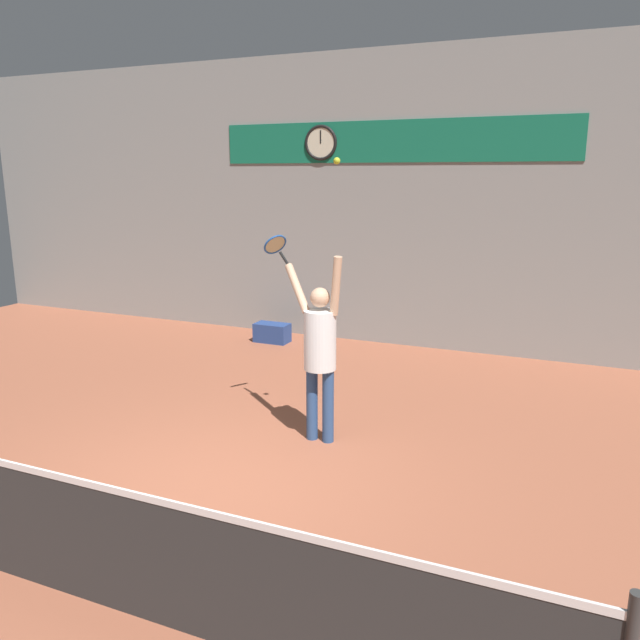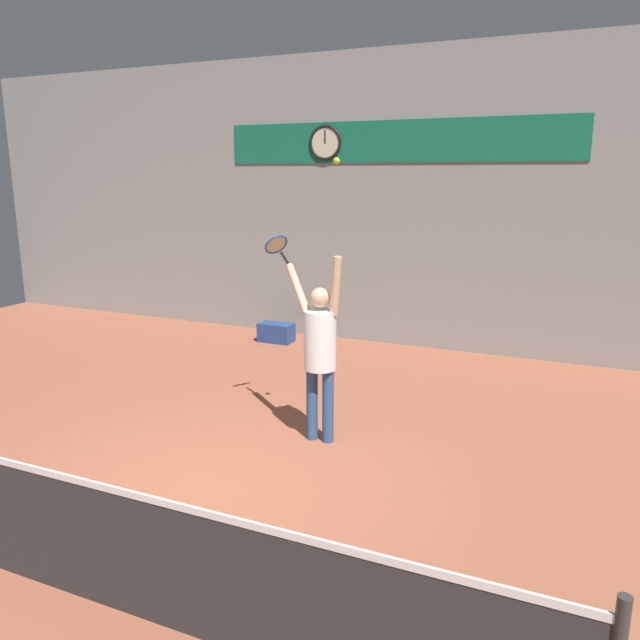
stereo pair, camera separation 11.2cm
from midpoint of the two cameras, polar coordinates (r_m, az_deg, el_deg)
The scene contains 9 objects.
ground_plane at distance 6.19m, azimuth -11.46°, elevation -15.73°, with size 18.00×18.00×0.00m, color #9E563D.
back_wall at distance 10.96m, azimuth 6.93°, elevation 10.67°, with size 18.00×0.10×5.00m.
sponsor_banner at distance 10.91m, azimuth 6.98°, elevation 15.91°, with size 6.15×0.02×0.69m.
scoreboard_clock at distance 11.31m, azimuth 0.78°, elevation 15.90°, with size 0.61×0.06×0.61m.
court_net at distance 5.00m, azimuth -21.90°, elevation -17.44°, with size 7.19×0.07×1.06m.
tennis_player at distance 6.90m, azimuth 0.44°, elevation -2.48°, with size 0.86×0.52×2.13m.
tennis_racket at distance 7.39m, azimuth -3.51°, elevation 6.78°, with size 0.42×0.35×0.35m.
tennis_ball at distance 6.43m, azimuth 2.03°, elevation 14.34°, with size 0.07×0.07×0.07m.
equipment_bag at distance 11.30m, azimuth -3.75°, elevation -1.15°, with size 0.62×0.34×0.34m.
Camera 2 is at (3.29, -4.34, 2.97)m, focal length 35.00 mm.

